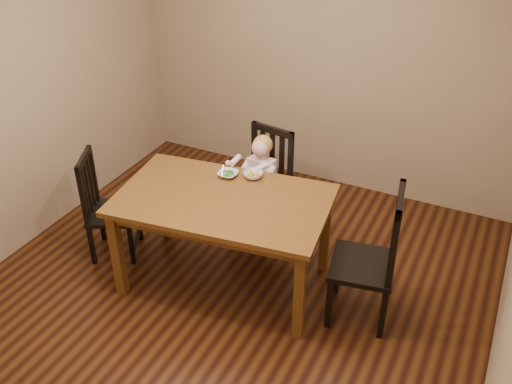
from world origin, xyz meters
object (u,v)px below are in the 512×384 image
at_px(dining_table, 223,208).
at_px(chair_right, 371,260).
at_px(chair_left, 106,208).
at_px(toddler, 261,176).
at_px(chair_child, 264,186).
at_px(bowl_peas, 228,174).
at_px(bowl_veg, 253,175).

distance_m(dining_table, chair_right, 1.19).
distance_m(chair_left, toddler, 1.36).
height_order(chair_child, bowl_peas, chair_child).
relative_size(dining_table, bowl_veg, 10.72).
bearing_deg(dining_table, chair_left, -174.95).
height_order(chair_left, bowl_veg, chair_left).
bearing_deg(chair_left, bowl_veg, 86.15).
distance_m(toddler, bowl_peas, 0.47).
distance_m(toddler, bowl_veg, 0.41).
distance_m(chair_child, chair_right, 1.35).
bearing_deg(bowl_peas, chair_left, -157.62).
bearing_deg(chair_right, chair_child, 51.16).
height_order(chair_left, bowl_peas, chair_left).
relative_size(chair_child, toddler, 2.01).
relative_size(toddler, bowl_veg, 3.17).
bearing_deg(bowl_peas, chair_child, 76.81).
bearing_deg(chair_child, toddler, 90.00).
xyz_separation_m(dining_table, chair_left, (-1.10, -0.10, -0.26)).
relative_size(chair_right, bowl_veg, 6.89).
bearing_deg(chair_child, bowl_veg, 110.92).
relative_size(bowl_peas, bowl_veg, 0.98).
distance_m(chair_left, bowl_veg, 1.32).
bearing_deg(bowl_peas, chair_right, -8.40).
relative_size(chair_child, chair_right, 0.92).
height_order(dining_table, chair_right, chair_right).
relative_size(dining_table, chair_child, 1.69).
bearing_deg(bowl_veg, chair_left, -157.91).
height_order(toddler, bowl_peas, toddler).
bearing_deg(chair_right, bowl_veg, 66.52).
distance_m(dining_table, toddler, 0.72).
xyz_separation_m(dining_table, toddler, (-0.02, 0.72, -0.10)).
xyz_separation_m(dining_table, chair_child, (-0.01, 0.77, -0.23)).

